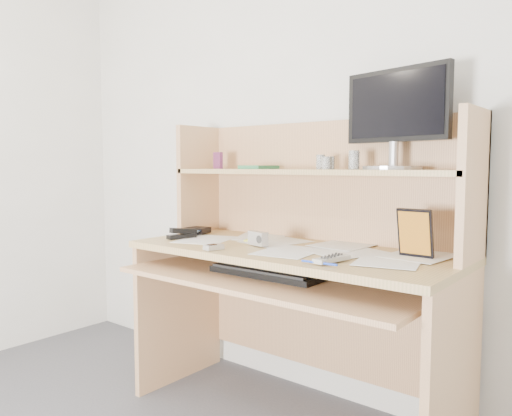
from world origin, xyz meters
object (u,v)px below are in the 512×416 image
Objects in this scene: keyboard at (267,271)px; tv_remote at (332,259)px; desk at (301,258)px; monitor at (396,116)px; game_case at (415,233)px.

tv_remote is (0.33, -0.05, 0.10)m from keyboard.
desk is 8.67× the size of tv_remote.
keyboard is 1.06× the size of monitor.
monitor reaches higher than keyboard.
tv_remote is 0.35× the size of monitor.
keyboard is at bearing -130.28° from monitor.
keyboard is 2.65× the size of game_case.
monitor is at bearing 37.27° from keyboard.
monitor is at bearing 88.48° from tv_remote.
game_case is at bearing 20.41° from keyboard.
keyboard is 0.60m from game_case.
monitor is at bearing 17.29° from desk.
desk is 0.40m from tv_remote.
game_case is (0.20, 0.26, 0.08)m from tv_remote.
tv_remote is (0.30, -0.25, 0.07)m from desk.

